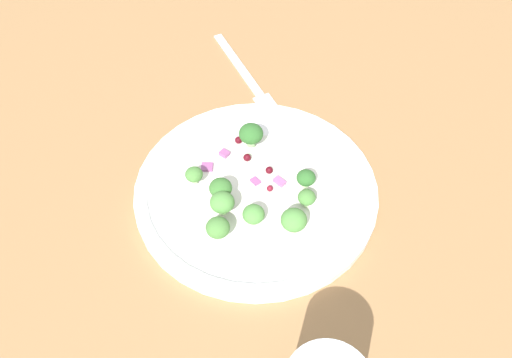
{
  "coord_description": "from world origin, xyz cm",
  "views": [
    {
      "loc": [
        13.01,
        -32.9,
        49.96
      ],
      "look_at": [
        -1.66,
        2.34,
        2.7
      ],
      "focal_mm": 37.79,
      "sensor_mm": 36.0,
      "label": 1
    }
  ],
  "objects_px": {
    "plate": "(256,189)",
    "fork": "(247,76)",
    "broccoli_floret_1": "(251,134)",
    "broccoli_floret_0": "(307,198)",
    "broccoli_floret_2": "(222,203)"
  },
  "relations": [
    {
      "from": "broccoli_floret_0",
      "to": "fork",
      "type": "distance_m",
      "value": 0.24
    },
    {
      "from": "plate",
      "to": "fork",
      "type": "height_order",
      "value": "plate"
    },
    {
      "from": "fork",
      "to": "broccoli_floret_0",
      "type": "bearing_deg",
      "value": -50.94
    },
    {
      "from": "plate",
      "to": "fork",
      "type": "distance_m",
      "value": 0.21
    },
    {
      "from": "broccoli_floret_2",
      "to": "broccoli_floret_0",
      "type": "bearing_deg",
      "value": 30.91
    },
    {
      "from": "plate",
      "to": "broccoli_floret_0",
      "type": "relative_size",
      "value": 13.78
    },
    {
      "from": "plate",
      "to": "broccoli_floret_2",
      "type": "xyz_separation_m",
      "value": [
        -0.02,
        -0.05,
        0.03
      ]
    },
    {
      "from": "plate",
      "to": "broccoli_floret_1",
      "type": "relative_size",
      "value": 9.46
    },
    {
      "from": "broccoli_floret_1",
      "to": "broccoli_floret_2",
      "type": "height_order",
      "value": "broccoli_floret_1"
    },
    {
      "from": "plate",
      "to": "broccoli_floret_2",
      "type": "bearing_deg",
      "value": -109.48
    },
    {
      "from": "broccoli_floret_2",
      "to": "fork",
      "type": "xyz_separation_m",
      "value": [
        -0.07,
        0.24,
        -0.03
      ]
    },
    {
      "from": "plate",
      "to": "broccoli_floret_1",
      "type": "xyz_separation_m",
      "value": [
        -0.03,
        0.05,
        0.03
      ]
    },
    {
      "from": "broccoli_floret_0",
      "to": "broccoli_floret_1",
      "type": "bearing_deg",
      "value": 147.75
    },
    {
      "from": "fork",
      "to": "plate",
      "type": "bearing_deg",
      "value": -63.75
    },
    {
      "from": "plate",
      "to": "broccoli_floret_0",
      "type": "distance_m",
      "value": 0.06
    }
  ]
}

